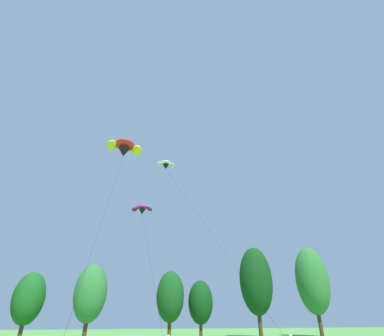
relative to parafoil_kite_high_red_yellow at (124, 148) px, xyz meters
The scene contains 9 objects.
treeline_tree_c 26.61m from the parafoil_kite_high_red_yellow, 114.24° to the left, with size 4.11×4.11×8.54m.
treeline_tree_d 23.03m from the parafoil_kite_high_red_yellow, 94.65° to the left, with size 4.42×4.42×9.69m.
treeline_tree_e 28.81m from the parafoil_kite_high_red_yellow, 65.60° to the left, with size 4.47×4.47×9.88m.
treeline_tree_f 32.38m from the parafoil_kite_high_red_yellow, 56.70° to the left, with size 4.15×4.15×8.69m.
treeline_tree_g 36.06m from the parafoil_kite_high_red_yellow, 41.30° to the left, with size 5.74×5.74×14.59m.
treeline_tree_h 44.71m from the parafoil_kite_high_red_yellow, 30.76° to the left, with size 5.92×5.92×15.25m.
parafoil_kite_high_red_yellow is the anchor object (origin of this frame).
parafoil_kite_mid_magenta 9.85m from the parafoil_kite_high_red_yellow, 68.88° to the left, with size 2.73×16.11×13.93m.
parafoil_kite_far_white 10.40m from the parafoil_kite_high_red_yellow, 53.03° to the left, with size 6.77×16.19×20.80m.
Camera 1 is at (-5.61, 4.47, 2.40)m, focal length 26.96 mm.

